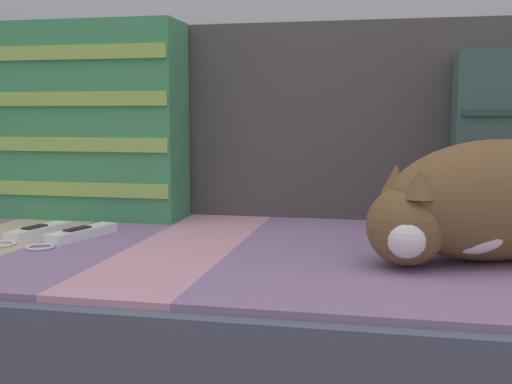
{
  "coord_description": "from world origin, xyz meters",
  "views": [
    {
      "loc": [
        0.17,
        -0.97,
        0.63
      ],
      "look_at": [
        -0.05,
        0.05,
        0.5
      ],
      "focal_mm": 45.0,
      "sensor_mm": 36.0,
      "label": 1
    }
  ],
  "objects_px": {
    "couch": "(290,353)",
    "game_remote_far": "(36,232)",
    "throw_pillow_striped": "(92,121)",
    "game_remote_near": "(79,234)",
    "sleeping_cat": "(487,204)"
  },
  "relations": [
    {
      "from": "game_remote_far",
      "to": "game_remote_near",
      "type": "bearing_deg",
      "value": 0.23
    },
    {
      "from": "couch",
      "to": "game_remote_far",
      "type": "relative_size",
      "value": 8.88
    },
    {
      "from": "sleeping_cat",
      "to": "game_remote_near",
      "type": "relative_size",
      "value": 2.06
    },
    {
      "from": "couch",
      "to": "sleeping_cat",
      "type": "bearing_deg",
      "value": -12.15
    },
    {
      "from": "sleeping_cat",
      "to": "game_remote_near",
      "type": "height_order",
      "value": "sleeping_cat"
    },
    {
      "from": "game_remote_far",
      "to": "throw_pillow_striped",
      "type": "bearing_deg",
      "value": 90.16
    },
    {
      "from": "couch",
      "to": "throw_pillow_striped",
      "type": "bearing_deg",
      "value": 156.59
    },
    {
      "from": "game_remote_near",
      "to": "game_remote_far",
      "type": "relative_size",
      "value": 1.08
    },
    {
      "from": "couch",
      "to": "game_remote_near",
      "type": "relative_size",
      "value": 8.26
    },
    {
      "from": "couch",
      "to": "game_remote_far",
      "type": "height_order",
      "value": "game_remote_far"
    },
    {
      "from": "throw_pillow_striped",
      "to": "couch",
      "type": "bearing_deg",
      "value": -23.41
    },
    {
      "from": "couch",
      "to": "game_remote_near",
      "type": "distance_m",
      "value": 0.44
    },
    {
      "from": "throw_pillow_striped",
      "to": "game_remote_far",
      "type": "height_order",
      "value": "throw_pillow_striped"
    },
    {
      "from": "couch",
      "to": "throw_pillow_striped",
      "type": "distance_m",
      "value": 0.66
    },
    {
      "from": "couch",
      "to": "game_remote_far",
      "type": "distance_m",
      "value": 0.52
    }
  ]
}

